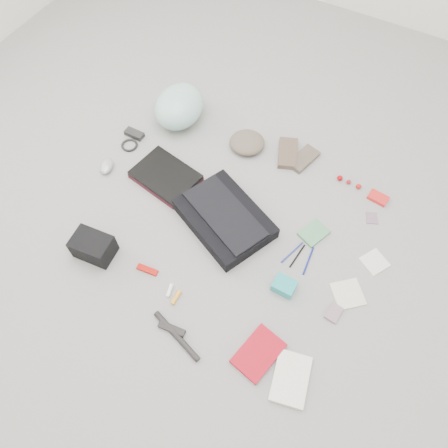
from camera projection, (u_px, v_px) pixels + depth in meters
The scene contains 33 objects.
ground_plane at pixel (224, 229), 2.17m from camera, with size 4.00×4.00×0.00m, color gray.
messenger_bag at pixel (225, 218), 2.16m from camera, with size 0.45×0.32×0.08m, color black.
bag_flap at pixel (225, 214), 2.12m from camera, with size 0.44×0.20×0.01m, color black.
laptop_sleeve at pixel (166, 177), 2.32m from camera, with size 0.32×0.24×0.02m, color #49131D.
laptop at pixel (165, 175), 2.30m from camera, with size 0.33×0.24×0.02m, color black.
bike_helmet at pixel (179, 106), 2.46m from camera, with size 0.27×0.33×0.20m, color #A9E0D8.
beanie at pixel (247, 142), 2.41m from camera, with size 0.20×0.19×0.07m, color brown.
mitten_left at pixel (288, 153), 2.40m from camera, with size 0.10×0.20×0.03m, color brown.
mitten_right at pixel (303, 159), 2.38m from camera, with size 0.09×0.18×0.03m, color brown.
power_brick at pixel (134, 134), 2.47m from camera, with size 0.11×0.05×0.03m, color black.
cable_coil at pixel (129, 145), 2.44m from camera, with size 0.09×0.09×0.01m, color black.
mouse at pixel (107, 166), 2.34m from camera, with size 0.06×0.11×0.04m, color #9A9B9F.
camera_bag at pixel (93, 247), 2.05m from camera, with size 0.18×0.13×0.12m, color black.
multitool at pixel (147, 270), 2.05m from camera, with size 0.10×0.03×0.02m, color #A30A03.
toiletry_tube_white at pixel (170, 290), 1.99m from camera, with size 0.02×0.02×0.06m, color white.
toiletry_tube_orange at pixel (176, 297), 1.97m from camera, with size 0.02×0.02×0.07m, color orange.
u_lock at pixel (172, 329), 1.90m from camera, with size 0.12×0.03×0.02m, color black.
bike_pump at pixel (177, 336), 1.88m from camera, with size 0.03×0.03×0.28m, color black.
book_red at pixel (258, 353), 1.84m from camera, with size 0.14×0.22×0.02m, color red.
book_white at pixel (291, 379), 1.79m from camera, with size 0.14×0.21×0.02m, color silver.
notepad at pixel (314, 233), 2.15m from camera, with size 0.10×0.13×0.02m, color #498459.
pen_blue at pixel (292, 252), 2.10m from camera, with size 0.01×0.01×0.15m, color navy.
pen_black at pixel (297, 256), 2.09m from camera, with size 0.01×0.01×0.14m, color black.
pen_navy at pixel (308, 261), 2.07m from camera, with size 0.01×0.01×0.15m, color navy.
accordion_wallet at pixel (284, 286), 1.99m from camera, with size 0.10×0.08×0.05m, color teal.
card_deck at pixel (334, 313), 1.94m from camera, with size 0.06×0.08×0.02m, color gray.
napkin_top at pixel (375, 262), 2.07m from camera, with size 0.11×0.11×0.01m, color silver.
napkin_bottom at pixel (348, 294), 1.99m from camera, with size 0.13×0.13×0.01m, color beige.
lollipop_a at pixel (340, 178), 2.31m from camera, with size 0.03×0.03×0.03m, color #9E0007.
lollipop_b at pixel (349, 182), 2.30m from camera, with size 0.02×0.02×0.02m, color maroon.
lollipop_c at pixel (359, 186), 2.28m from camera, with size 0.03×0.03×0.03m, color #AE1411.
altoids_tin at pixel (378, 198), 2.25m from camera, with size 0.10×0.06×0.02m, color red.
stamp_sheet at pixel (372, 218), 2.20m from camera, with size 0.06×0.07×0.00m, color gray.
Camera 1 is at (0.52, -0.95, 1.88)m, focal length 35.00 mm.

